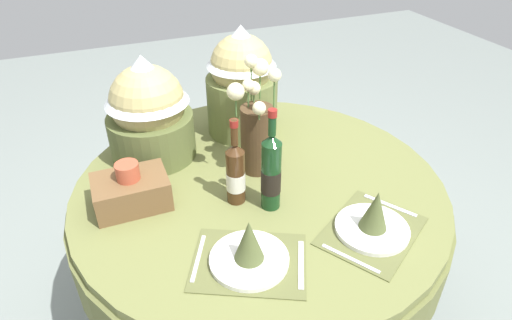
% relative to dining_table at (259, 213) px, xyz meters
% --- Properties ---
extents(ground, '(8.00, 8.00, 0.00)m').
position_rel_dining_table_xyz_m(ground, '(0.00, 0.00, -0.58)').
color(ground, gray).
extents(dining_table, '(1.41, 1.41, 0.73)m').
position_rel_dining_table_xyz_m(dining_table, '(0.00, 0.00, 0.00)').
color(dining_table, olive).
rests_on(dining_table, ground).
extents(place_setting_left, '(0.42, 0.38, 0.16)m').
position_rel_dining_table_xyz_m(place_setting_left, '(-0.18, -0.36, 0.20)').
color(place_setting_left, brown).
rests_on(place_setting_left, dining_table).
extents(place_setting_right, '(0.43, 0.40, 0.16)m').
position_rel_dining_table_xyz_m(place_setting_right, '(0.24, -0.38, 0.20)').
color(place_setting_right, brown).
rests_on(place_setting_right, dining_table).
extents(flower_vase, '(0.19, 0.21, 0.44)m').
position_rel_dining_table_xyz_m(flower_vase, '(0.02, 0.09, 0.33)').
color(flower_vase, '#47331E').
rests_on(flower_vase, dining_table).
extents(wine_bottle_left, '(0.07, 0.07, 0.32)m').
position_rel_dining_table_xyz_m(wine_bottle_left, '(-0.12, -0.07, 0.27)').
color(wine_bottle_left, '#422814').
rests_on(wine_bottle_left, dining_table).
extents(wine_bottle_right, '(0.07, 0.07, 0.38)m').
position_rel_dining_table_xyz_m(wine_bottle_right, '(-0.02, -0.14, 0.29)').
color(wine_bottle_right, '#143819').
rests_on(wine_bottle_right, dining_table).
extents(gift_tub_back_left, '(0.34, 0.34, 0.43)m').
position_rel_dining_table_xyz_m(gift_tub_back_left, '(-0.33, 0.34, 0.37)').
color(gift_tub_back_left, '#566033').
rests_on(gift_tub_back_left, dining_table).
extents(gift_tub_back_centre, '(0.31, 0.31, 0.47)m').
position_rel_dining_table_xyz_m(gift_tub_back_centre, '(0.08, 0.40, 0.40)').
color(gift_tub_back_centre, olive).
rests_on(gift_tub_back_centre, dining_table).
extents(woven_basket_side_left, '(0.25, 0.18, 0.17)m').
position_rel_dining_table_xyz_m(woven_basket_side_left, '(-0.46, 0.05, 0.21)').
color(woven_basket_side_left, brown).
rests_on(woven_basket_side_left, dining_table).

